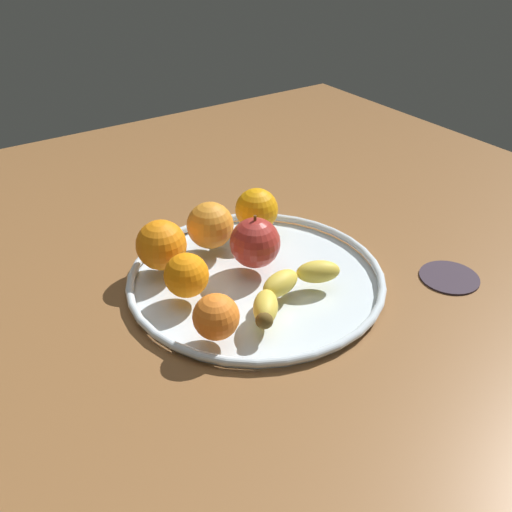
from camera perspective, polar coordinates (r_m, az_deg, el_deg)
The scene contains 10 objects.
ground_plane at distance 87.34cm, azimuth -0.00°, elevation -3.76°, with size 155.70×155.70×4.00cm, color brown.
fruit_bowl at distance 85.65cm, azimuth -0.00°, elevation -2.19°, with size 38.98×38.98×1.80cm.
banana at distance 79.19cm, azimuth 3.27°, elevation -3.25°, with size 18.15×9.45×3.35cm.
apple at distance 85.02cm, azimuth -0.09°, elevation 1.34°, with size 7.73×7.73×8.53cm.
orange_center at distance 94.83cm, azimuth 0.06°, elevation 4.71°, with size 7.23×7.23×7.23cm, color orange.
orange_front_right at distance 90.13cm, azimuth -4.65°, elevation 3.11°, with size 7.53×7.53×7.53cm, color orange.
orange_front_left at distance 79.55cm, azimuth -7.05°, elevation -1.95°, with size 6.40×6.40×6.40cm, color orange.
orange_back_right at distance 85.74cm, azimuth -9.55°, elevation 1.11°, with size 7.66×7.66×7.66cm, color orange.
orange_back_left at distance 71.99cm, azimuth -4.06°, elevation -6.15°, with size 6.07×6.07×6.07cm, color orange.
ambient_coaster at distance 91.91cm, azimuth 18.96°, elevation -1.98°, with size 9.11×9.11×0.60cm, color #312632.
Camera 1 is at (39.27, 58.30, 49.85)cm, focal length 39.59 mm.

